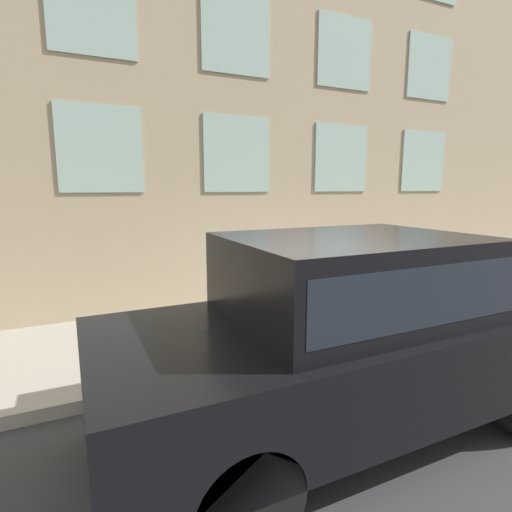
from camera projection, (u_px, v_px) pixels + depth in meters
ground_plane at (317, 362)px, 5.60m from camera, size 80.00×80.00×0.00m
sidewalk at (270, 325)px, 6.86m from camera, size 2.87×60.00×0.16m
building_facade at (233, 34)px, 7.41m from camera, size 0.33×40.00×10.49m
fire_hydrant at (282, 311)px, 5.94m from camera, size 0.35×0.46×0.88m
person at (229, 283)px, 5.72m from camera, size 0.36×0.24×1.50m
parked_car_black_near at (350, 325)px, 3.94m from camera, size 2.02×4.89×1.96m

